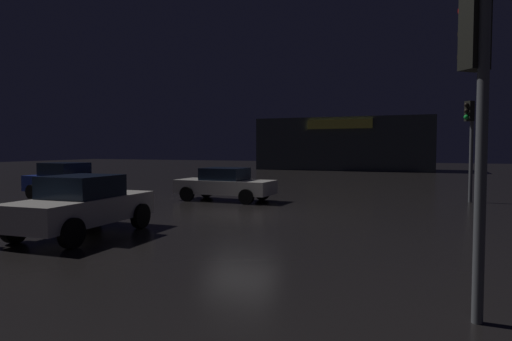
# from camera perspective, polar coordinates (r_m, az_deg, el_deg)

# --- Properties ---
(ground_plane) EXTENTS (120.00, 120.00, 0.00)m
(ground_plane) POSITION_cam_1_polar(r_m,az_deg,el_deg) (15.73, -1.98, -5.64)
(ground_plane) COLOR black
(store_building) EXTENTS (18.06, 7.26, 5.47)m
(store_building) POSITION_cam_1_polar(r_m,az_deg,el_deg) (48.93, 11.45, 3.33)
(store_building) COLOR #33383D
(store_building) RESTS_ON ground
(traffic_signal_main) EXTENTS (0.43, 0.42, 4.32)m
(traffic_signal_main) POSITION_cam_1_polar(r_m,az_deg,el_deg) (21.11, 25.72, 4.44)
(traffic_signal_main) COLOR #595B60
(traffic_signal_main) RESTS_ON ground
(traffic_signal_cross_left) EXTENTS (0.42, 0.43, 4.41)m
(traffic_signal_cross_left) POSITION_cam_1_polar(r_m,az_deg,el_deg) (6.65, 26.41, 9.27)
(traffic_signal_cross_left) COLOR #595B60
(traffic_signal_cross_left) RESTS_ON ground
(car_near) EXTENTS (4.43, 2.24, 1.65)m
(car_near) POSITION_cam_1_polar(r_m,az_deg,el_deg) (22.21, -22.87, -1.23)
(car_near) COLOR navy
(car_near) RESTS_ON ground
(car_far) EXTENTS (2.11, 4.28, 1.60)m
(car_far) POSITION_cam_1_polar(r_m,az_deg,el_deg) (12.81, -21.34, -4.12)
(car_far) COLOR silver
(car_far) RESTS_ON ground
(car_crossing) EXTENTS (4.37, 2.03, 1.45)m
(car_crossing) POSITION_cam_1_polar(r_m,az_deg,el_deg) (19.72, -3.99, -1.74)
(car_crossing) COLOR silver
(car_crossing) RESTS_ON ground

